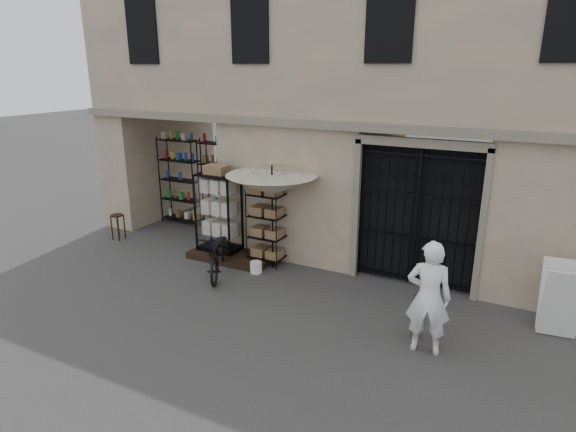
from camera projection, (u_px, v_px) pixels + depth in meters
The scene contains 15 objects.
ground at pixel (292, 309), 9.11m from camera, with size 80.00×80.00×0.00m, color black.
main_building at pixel (370, 62), 11.16m from camera, with size 14.00×4.00×9.00m, color tan.
shop_recess at pixel (190, 178), 13.00m from camera, with size 3.00×1.70×3.00m, color black.
shop_shelving at pixel (200, 183), 13.52m from camera, with size 2.70×0.50×2.50m, color black.
iron_gate at pixel (418, 215), 9.83m from camera, with size 2.50×0.21×3.00m.
step_platform at pixel (231, 256), 11.45m from camera, with size 2.00×0.90×0.15m, color black.
display_cabinet at pixel (219, 217), 11.40m from camera, with size 1.05×0.79×2.03m.
wire_rack at pixel (267, 228), 10.98m from camera, with size 0.90×0.75×1.77m.
market_umbrella at pixel (272, 179), 10.40m from camera, with size 2.30×2.32×2.86m.
white_bucket at pixel (256, 267), 10.69m from camera, with size 0.26×0.26×0.25m, color white.
bicycle at pixel (220, 273), 10.68m from camera, with size 0.66×0.99×1.89m, color black.
wooden_stool at pixel (118, 226), 12.71m from camera, with size 0.36×0.36×0.68m.
steel_bollard at pixel (416, 317), 8.04m from camera, with size 0.14×0.14×0.79m, color #545559.
shopkeeper at pixel (423, 350), 7.80m from camera, with size 0.69×1.89×0.45m, color white.
easel_sign at pixel (560, 300), 8.05m from camera, with size 0.67×0.76×1.26m.
Camera 1 is at (3.67, -7.30, 4.40)m, focal length 30.00 mm.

